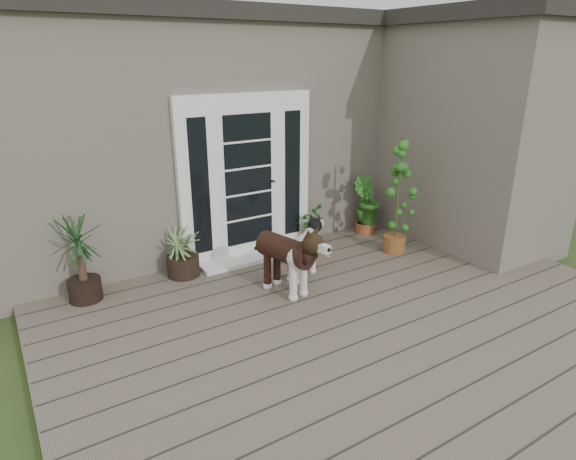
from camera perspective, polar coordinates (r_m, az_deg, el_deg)
deck at (r=5.23m, az=9.02°, el=-10.72°), size 6.20×4.60×0.12m
house_main at (r=8.25m, az=-10.44°, el=11.57°), size 7.40×4.00×3.10m
roof_main at (r=8.18m, az=-11.22°, el=23.06°), size 7.60×4.20×0.20m
house_wing at (r=7.51m, az=21.16°, el=9.77°), size 1.60×2.40×3.10m
roof_wing at (r=7.43m, az=22.85°, el=22.33°), size 1.80×2.60×0.20m
door_unit at (r=6.40m, az=-4.86°, el=6.21°), size 1.90×0.14×2.15m
door_step at (r=6.56m, az=-3.78°, el=-3.08°), size 1.60×0.40×0.05m
brindle_dog at (r=5.48m, az=-0.30°, el=-3.73°), size 0.60×0.99×0.77m
white_dog at (r=5.89m, az=1.64°, el=-2.79°), size 0.81×0.62×0.62m
spider_plant at (r=6.05m, az=-12.41°, el=-2.19°), size 0.86×0.86×0.71m
yucca at (r=5.73m, az=-23.32°, el=-3.19°), size 0.81×0.81×0.99m
herb_a at (r=6.93m, az=2.80°, el=0.12°), size 0.51×0.51×0.48m
herb_b at (r=7.45m, az=9.23°, el=2.10°), size 0.63×0.63×0.67m
herb_c at (r=7.52m, az=9.15°, el=1.76°), size 0.41×0.41×0.54m
sapling at (r=6.66m, az=12.86°, el=4.12°), size 0.56×0.56×1.65m
clog_left at (r=6.92m, az=1.76°, el=-1.65°), size 0.21×0.29×0.08m
clog_right at (r=6.70m, az=0.43°, el=-2.37°), size 0.29×0.29×0.08m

